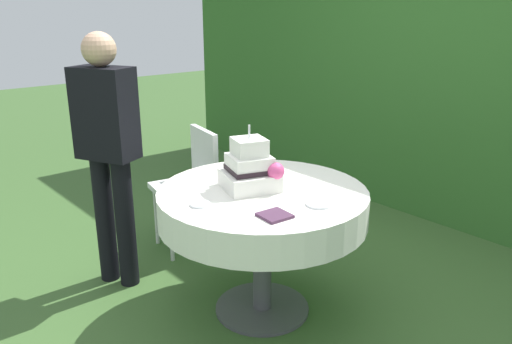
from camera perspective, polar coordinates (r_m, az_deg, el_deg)
name	(u,v)px	position (r m, az deg, el deg)	size (l,w,h in m)	color
ground_plane	(262,309)	(3.15, 0.69, -15.16)	(20.00, 20.00, 0.00)	#3D602D
foliage_hedge	(479,40)	(4.51, 23.80, 13.50)	(6.57, 0.69, 2.96)	#336628
cake_table	(263,207)	(2.85, 0.74, -4.00)	(1.17, 1.17, 0.76)	#4C4C51
wedding_cake	(251,169)	(2.79, -0.60, 0.32)	(0.37, 0.36, 0.36)	white
serving_plate_near	(319,204)	(2.61, 7.08, -3.60)	(0.14, 0.14, 0.01)	white
serving_plate_far	(242,169)	(3.14, -1.63, 0.29)	(0.11, 0.11, 0.01)	white
serving_plate_left	(200,204)	(2.61, -6.30, -3.63)	(0.11, 0.11, 0.01)	white
napkin_stack	(275,215)	(2.45, 2.12, -4.92)	(0.14, 0.14, 0.01)	#4C2D47
garden_chair	(192,177)	(3.73, -7.18, -0.61)	(0.47, 0.47, 0.89)	white
standing_person	(108,145)	(3.21, -16.34, 2.91)	(0.41, 0.34, 1.60)	black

